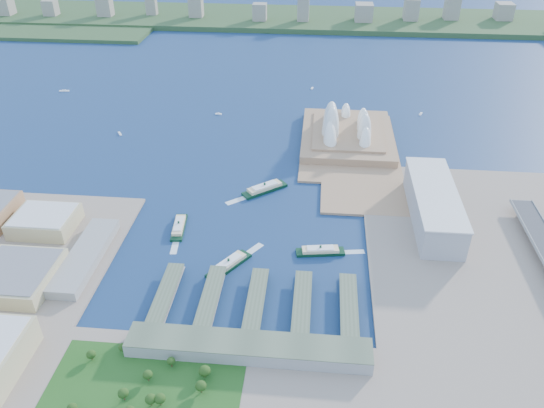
# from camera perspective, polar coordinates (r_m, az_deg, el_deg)

# --- Properties ---
(ground) EXTENTS (3000.00, 3000.00, 0.00)m
(ground) POSITION_cam_1_polar(r_m,az_deg,el_deg) (553.17, -2.23, -5.35)
(ground) COLOR #0F1E48
(ground) RESTS_ON ground
(east_land) EXTENTS (240.00, 500.00, 3.00)m
(east_land) POSITION_cam_1_polar(r_m,az_deg,el_deg) (540.39, 23.54, -9.52)
(east_land) COLOR gray
(east_land) RESTS_ON ground
(peninsula) EXTENTS (135.00, 220.00, 3.00)m
(peninsula) POSITION_cam_1_polar(r_m,az_deg,el_deg) (771.49, 8.25, 6.24)
(peninsula) COLOR #9A7554
(peninsula) RESTS_ON ground
(far_shore) EXTENTS (2200.00, 260.00, 12.00)m
(far_shore) POSITION_cam_1_polar(r_m,az_deg,el_deg) (1452.01, 2.96, 19.29)
(far_shore) COLOR #2D4926
(far_shore) RESTS_ON ground
(opera_house) EXTENTS (134.00, 180.00, 58.00)m
(opera_house) POSITION_cam_1_polar(r_m,az_deg,el_deg) (776.72, 8.20, 8.92)
(opera_house) COLOR white
(opera_house) RESTS_ON peninsula
(toaster_building) EXTENTS (45.00, 155.00, 35.00)m
(toaster_building) POSITION_cam_1_polar(r_m,az_deg,el_deg) (617.78, 16.96, -0.12)
(toaster_building) COLOR #949499
(toaster_building) RESTS_ON east_land
(ferry_wharves) EXTENTS (184.00, 90.00, 9.30)m
(ferry_wharves) POSITION_cam_1_polar(r_m,az_deg,el_deg) (492.12, -1.72, -10.38)
(ferry_wharves) COLOR #4D5843
(ferry_wharves) RESTS_ON ground
(terminal_building) EXTENTS (200.00, 28.00, 12.00)m
(terminal_building) POSITION_cam_1_polar(r_m,az_deg,el_deg) (447.20, -2.55, -15.20)
(terminal_building) COLOR gray
(terminal_building) RESTS_ON south_land
(park) EXTENTS (150.00, 110.00, 16.00)m
(park) POSITION_cam_1_polar(r_m,az_deg,el_deg) (426.36, -14.25, -19.36)
(park) COLOR #194714
(park) RESTS_ON south_land
(far_skyline) EXTENTS (1900.00, 140.00, 55.00)m
(far_skyline) POSITION_cam_1_polar(r_m,az_deg,el_deg) (1425.13, 2.96, 20.42)
(far_skyline) COLOR gray
(far_skyline) RESTS_ON far_shore
(ferry_a) EXTENTS (17.71, 51.02, 9.45)m
(ferry_a) POSITION_cam_1_polar(r_m,az_deg,el_deg) (595.20, -9.99, -2.25)
(ferry_a) COLOR black
(ferry_a) RESTS_ON ground
(ferry_b) EXTENTS (55.29, 48.87, 11.16)m
(ferry_b) POSITION_cam_1_polar(r_m,az_deg,el_deg) (653.89, -0.79, 1.85)
(ferry_b) COLOR black
(ferry_b) RESTS_ON ground
(ferry_c) EXTENTS (42.04, 52.30, 10.22)m
(ferry_c) POSITION_cam_1_polar(r_m,az_deg,el_deg) (534.39, -4.69, -6.34)
(ferry_c) COLOR black
(ferry_c) RESTS_ON ground
(ferry_d) EXTENTS (51.62, 20.18, 9.51)m
(ferry_d) POSITION_cam_1_polar(r_m,az_deg,el_deg) (552.82, 5.22, -4.89)
(ferry_d) COLOR black
(ferry_d) RESTS_ON ground
(boat_a) EXTENTS (9.65, 12.44, 2.46)m
(boat_a) POSITION_cam_1_polar(r_m,az_deg,el_deg) (832.78, -16.05, 7.30)
(boat_a) COLOR white
(boat_a) RESTS_ON ground
(boat_b) EXTENTS (10.26, 4.25, 2.71)m
(boat_b) POSITION_cam_1_polar(r_m,az_deg,el_deg) (873.28, -5.78, 9.64)
(boat_b) COLOR white
(boat_b) RESTS_ON ground
(boat_c) EXTENTS (7.29, 11.75, 2.55)m
(boat_c) POSITION_cam_1_polar(r_m,az_deg,el_deg) (902.07, 15.70, 9.33)
(boat_c) COLOR white
(boat_c) RESTS_ON ground
(boat_d) EXTENTS (17.37, 6.21, 2.87)m
(boat_d) POSITION_cam_1_polar(r_m,az_deg,el_deg) (1034.17, -21.45, 11.28)
(boat_d) COLOR white
(boat_d) RESTS_ON ground
(boat_e) EXTENTS (4.89, 10.67, 2.52)m
(boat_e) POSITION_cam_1_polar(r_m,az_deg,el_deg) (980.83, 4.33, 12.33)
(boat_e) COLOR white
(boat_e) RESTS_ON ground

